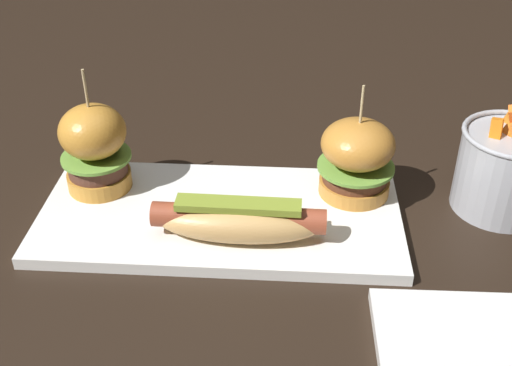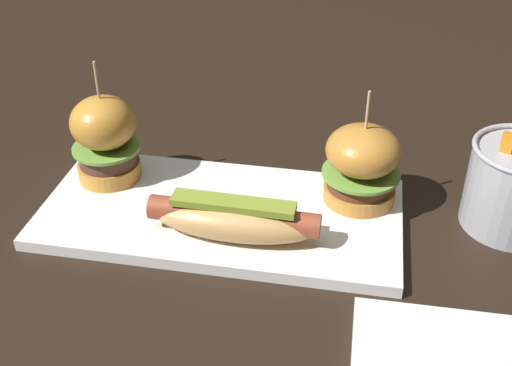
% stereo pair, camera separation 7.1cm
% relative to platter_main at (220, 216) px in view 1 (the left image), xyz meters
% --- Properties ---
extents(ground_plane, '(3.00, 3.00, 0.00)m').
position_rel_platter_main_xyz_m(ground_plane, '(0.00, 0.00, -0.01)').
color(ground_plane, black).
extents(platter_main, '(0.41, 0.20, 0.01)m').
position_rel_platter_main_xyz_m(platter_main, '(0.00, 0.00, 0.00)').
color(platter_main, white).
rests_on(platter_main, ground).
extents(hot_dog, '(0.19, 0.06, 0.05)m').
position_rel_platter_main_xyz_m(hot_dog, '(0.03, -0.05, 0.03)').
color(hot_dog, tan).
rests_on(hot_dog, platter_main).
extents(slider_left, '(0.08, 0.08, 0.15)m').
position_rel_platter_main_xyz_m(slider_left, '(-0.15, 0.04, 0.06)').
color(slider_left, '#C98731').
rests_on(slider_left, platter_main).
extents(slider_right, '(0.09, 0.09, 0.14)m').
position_rel_platter_main_xyz_m(slider_right, '(0.16, 0.05, 0.05)').
color(slider_right, '#C17E31').
rests_on(slider_right, platter_main).
extents(fries_bucket, '(0.12, 0.12, 0.15)m').
position_rel_platter_main_xyz_m(fries_bucket, '(0.33, 0.05, 0.05)').
color(fries_bucket, '#A8AAB2').
rests_on(fries_bucket, ground).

